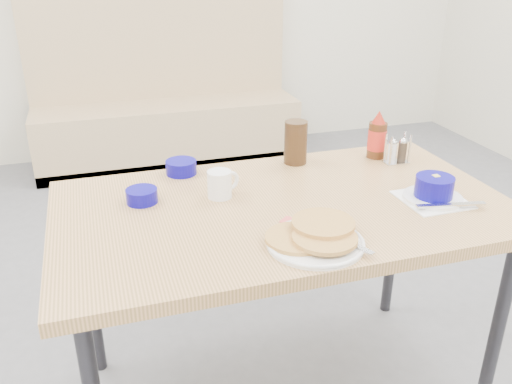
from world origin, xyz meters
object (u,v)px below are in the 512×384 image
object	(u,v)px
amber_tumbler	(296,142)
syrup_bottle	(377,137)
butter_bowl	(181,167)
condiment_caddy	(397,153)
pancake_plate	(315,237)
dining_table	(283,222)
coffee_mug	(221,184)
grits_setting	(434,190)
booth_bench	(166,114)
creamer_bowl	(142,196)

from	to	relation	value
amber_tumbler	syrup_bottle	world-z (taller)	syrup_bottle
butter_bowl	condiment_caddy	size ratio (longest dim) A/B	0.98
butter_bowl	amber_tumbler	distance (m)	0.42
pancake_plate	syrup_bottle	bearing A→B (deg)	48.53
amber_tumbler	condiment_caddy	xyz separation A→B (m)	(0.36, -0.11, -0.04)
pancake_plate	butter_bowl	size ratio (longest dim) A/B	2.45
dining_table	amber_tumbler	xyz separation A→B (m)	(0.16, 0.32, 0.14)
dining_table	pancake_plate	size ratio (longest dim) A/B	5.32
syrup_bottle	coffee_mug	bearing A→B (deg)	-165.13
amber_tumbler	syrup_bottle	size ratio (longest dim) A/B	0.87
dining_table	butter_bowl	world-z (taller)	butter_bowl
pancake_plate	syrup_bottle	distance (m)	0.73
pancake_plate	condiment_caddy	xyz separation A→B (m)	(0.52, 0.47, 0.02)
butter_bowl	grits_setting	bearing A→B (deg)	-32.56
dining_table	amber_tumbler	world-z (taller)	amber_tumbler
coffee_mug	syrup_bottle	bearing A→B (deg)	14.87
dining_table	amber_tumbler	distance (m)	0.39
dining_table	syrup_bottle	size ratio (longest dim) A/B	7.75
butter_bowl	condiment_caddy	distance (m)	0.79
coffee_mug	condiment_caddy	distance (m)	0.70
coffee_mug	pancake_plate	bearing A→B (deg)	-65.55
condiment_caddy	butter_bowl	bearing A→B (deg)	170.60
booth_bench	creamer_bowl	size ratio (longest dim) A/B	19.37
dining_table	condiment_caddy	size ratio (longest dim) A/B	12.75
grits_setting	amber_tumbler	world-z (taller)	amber_tumbler
pancake_plate	coffee_mug	bearing A→B (deg)	114.45
coffee_mug	amber_tumbler	distance (m)	0.40
pancake_plate	amber_tumbler	world-z (taller)	amber_tumbler
coffee_mug	creamer_bowl	xyz separation A→B (m)	(-0.24, 0.03, -0.02)
booth_bench	syrup_bottle	distance (m)	2.35
coffee_mug	syrup_bottle	distance (m)	0.67
pancake_plate	creamer_bowl	size ratio (longest dim) A/B	2.68
dining_table	syrup_bottle	distance (m)	0.57
coffee_mug	condiment_caddy	size ratio (longest dim) A/B	1.01
butter_bowl	syrup_bottle	world-z (taller)	syrup_bottle
booth_bench	coffee_mug	xyz separation A→B (m)	(-0.17, -2.42, 0.46)
creamer_bowl	butter_bowl	world-z (taller)	butter_bowl
butter_bowl	coffee_mug	bearing A→B (deg)	-69.46
grits_setting	butter_bowl	world-z (taller)	grits_setting
dining_table	condiment_caddy	world-z (taller)	condiment_caddy
creamer_bowl	dining_table	bearing A→B (deg)	-19.02
booth_bench	pancake_plate	distance (m)	2.83
booth_bench	butter_bowl	bearing A→B (deg)	-96.73
booth_bench	dining_table	xyz separation A→B (m)	(0.00, -2.53, 0.35)
pancake_plate	amber_tumbler	size ratio (longest dim) A/B	1.66
coffee_mug	creamer_bowl	distance (m)	0.25
pancake_plate	creamer_bowl	world-z (taller)	pancake_plate
booth_bench	dining_table	world-z (taller)	booth_bench
butter_bowl	syrup_bottle	size ratio (longest dim) A/B	0.59
amber_tumbler	condiment_caddy	distance (m)	0.38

